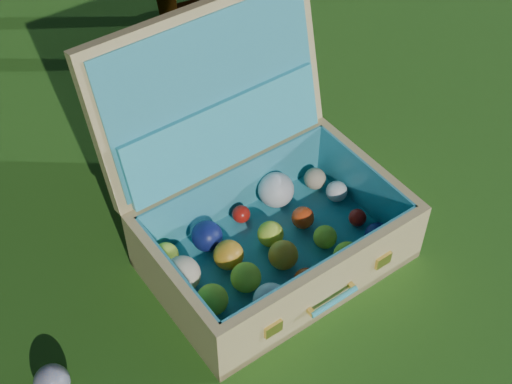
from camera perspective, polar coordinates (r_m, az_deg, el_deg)
name	(u,v)px	position (r m, az deg, el deg)	size (l,w,h in m)	color
ground	(245,264)	(1.80, -0.89, -5.79)	(60.00, 60.00, 0.00)	#215114
stray_ball	(52,382)	(1.63, -16.02, -14.40)	(0.08, 0.08, 0.08)	#395B94
suitcase	(253,197)	(1.72, -0.24, -0.42)	(0.62, 0.58, 0.57)	tan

